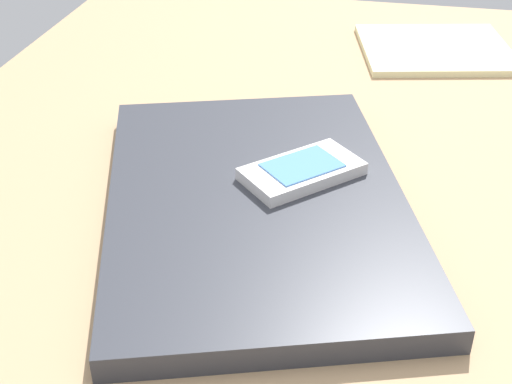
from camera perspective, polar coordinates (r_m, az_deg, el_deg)
desk_surface at (r=57.76cm, az=3.64°, el=-4.75°), size 120.00×80.00×3.00cm
laptop_closed at (r=58.97cm, az=0.00°, el=-0.81°), size 40.55×33.30×2.02cm
cell_phone_on_laptop at (r=60.25cm, az=3.65°, el=1.67°), size 10.61×10.71×1.18cm
notepad at (r=93.39cm, az=13.98°, el=10.89°), size 19.20×20.88×0.80cm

